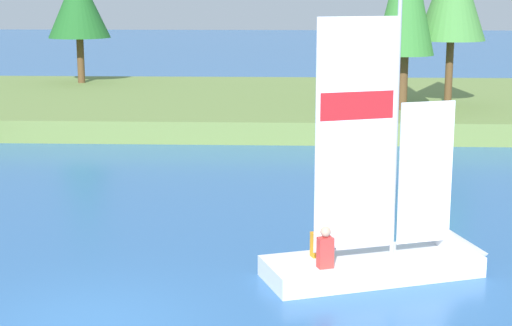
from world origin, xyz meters
TOP-DOWN VIEW (x-y plane):
  - ground_plane at (0.00, 0.00)m, footprint 200.00×200.00m
  - shore_bank at (0.00, 23.98)m, footprint 80.00×15.44m
  - shoreline_tree_left at (-7.27, 28.54)m, footprint 3.07×3.07m
  - sailboat at (5.68, 2.89)m, footprint 4.89×2.93m

SIDE VIEW (x-z plane):
  - ground_plane at x=0.00m, z-range 0.00..0.00m
  - sailboat at x=5.68m, z-range -2.62..3.42m
  - shore_bank at x=0.00m, z-range 0.00..0.82m
  - shoreline_tree_left at x=-7.27m, z-range 1.92..7.57m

